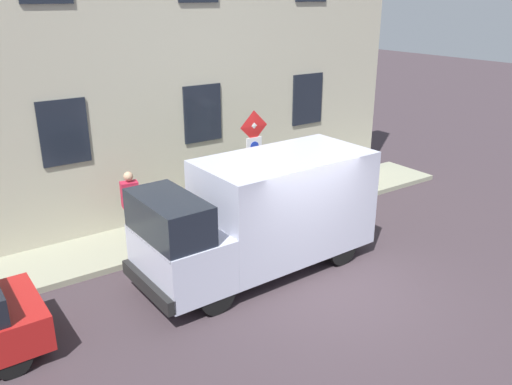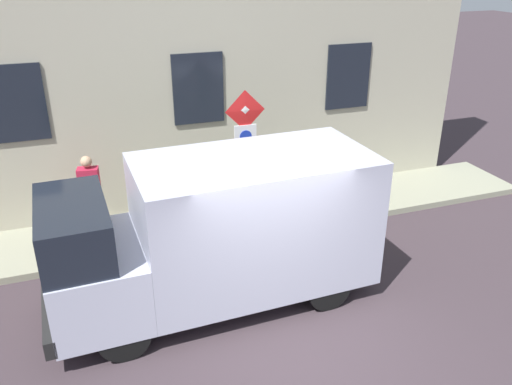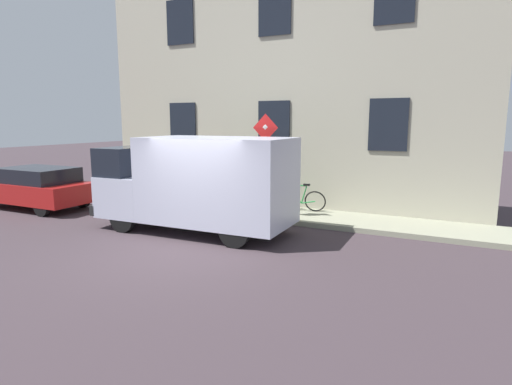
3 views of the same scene
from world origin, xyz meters
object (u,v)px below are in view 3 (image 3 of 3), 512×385
object	(u,v)px
sign_post_stacked	(266,151)
pedestrian	(198,176)
bicycle_green	(298,199)
parked_hatchback	(36,187)
bicycle_purple	(272,197)
delivery_van	(197,182)
litter_bin	(256,199)

from	to	relation	value
sign_post_stacked	pedestrian	distance (m)	3.24
bicycle_green	pedestrian	bearing A→B (deg)	-3.99
sign_post_stacked	parked_hatchback	size ratio (longest dim) A/B	0.71
bicycle_green	bicycle_purple	xyz separation A→B (m)	(0.00, 0.89, 0.00)
sign_post_stacked	bicycle_green	distance (m)	2.01
delivery_van	bicycle_purple	bearing A→B (deg)	-106.11
pedestrian	parked_hatchback	bearing A→B (deg)	-50.40
bicycle_green	bicycle_purple	distance (m)	0.89
bicycle_green	bicycle_purple	world-z (taller)	same
parked_hatchback	pedestrian	xyz separation A→B (m)	(2.64, -4.71, 0.34)
delivery_van	parked_hatchback	bearing A→B (deg)	-2.77
sign_post_stacked	bicycle_green	size ratio (longest dim) A/B	1.66
sign_post_stacked	bicycle_green	bearing A→B (deg)	-27.80
sign_post_stacked	delivery_van	xyz separation A→B (m)	(-1.91, 1.09, -0.73)
sign_post_stacked	litter_bin	world-z (taller)	sign_post_stacked
bicycle_green	pedestrian	world-z (taller)	pedestrian
parked_hatchback	bicycle_green	size ratio (longest dim) A/B	2.34
bicycle_purple	delivery_van	bearing A→B (deg)	71.90
sign_post_stacked	delivery_van	world-z (taller)	sign_post_stacked
sign_post_stacked	litter_bin	xyz separation A→B (m)	(0.14, 0.39, -1.47)
bicycle_green	parked_hatchback	bearing A→B (deg)	11.25
sign_post_stacked	bicycle_purple	bearing A→B (deg)	14.40
pedestrian	bicycle_green	bearing A→B (deg)	104.38
bicycle_green	litter_bin	bearing A→B (deg)	37.09
sign_post_stacked	pedestrian	bearing A→B (deg)	73.40
delivery_van	litter_bin	bearing A→B (deg)	-110.20
sign_post_stacked	pedestrian	xyz separation A→B (m)	(0.88, 2.95, -0.99)
pedestrian	litter_bin	world-z (taller)	pedestrian
bicycle_purple	parked_hatchback	bearing A→B (deg)	17.98
sign_post_stacked	bicycle_purple	distance (m)	1.94
delivery_van	pedestrian	bearing A→B (deg)	-57.68
parked_hatchback	pedestrian	world-z (taller)	pedestrian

